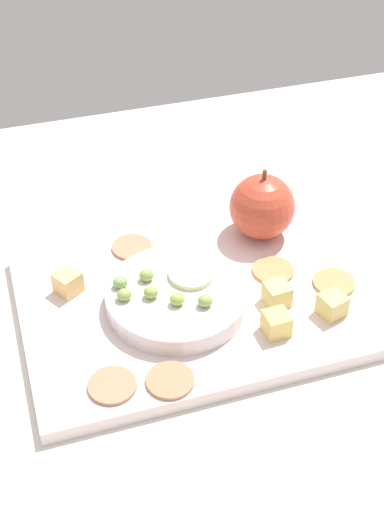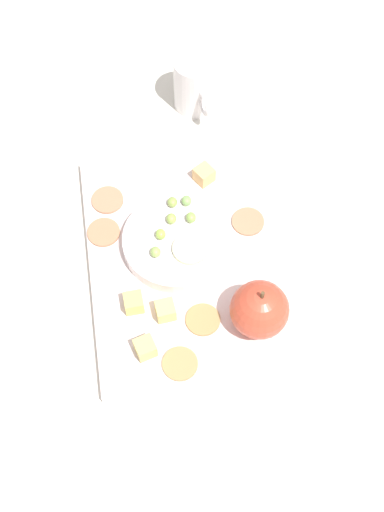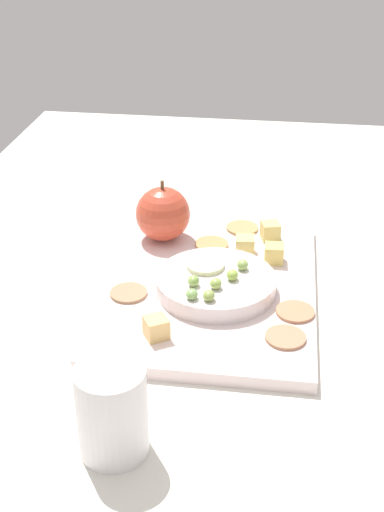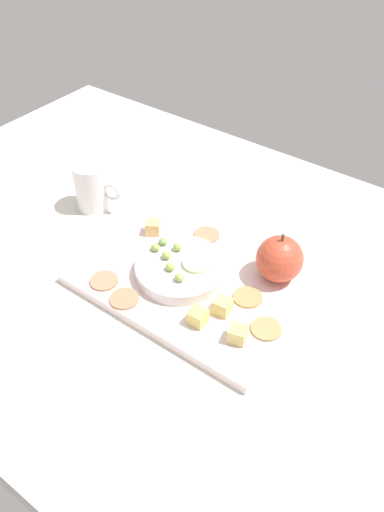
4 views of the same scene
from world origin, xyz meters
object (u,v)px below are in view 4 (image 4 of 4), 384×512
object	(u,v)px
cracker_1	(124,299)
serving_dish	(181,269)
grape_4	(170,267)
cracker_4	(207,235)
cheese_cube_3	(153,227)
apple_slice_0	(199,264)
cheese_cube_2	(223,306)
cup	(92,186)
cracker_2	(266,329)
grape_1	(166,255)
platter	(195,281)
cheese_cube_0	(238,334)
cracker_3	(248,297)
cracker_0	(104,281)
cheese_cube_1	(198,317)
grape_0	(177,247)
grape_2	(155,247)
grape_3	(181,278)
apple_whole	(280,259)
grape_5	(163,241)

from	to	relation	value
cracker_1	serving_dish	bearing A→B (deg)	-109.88
grape_4	cracker_4	bearing A→B (deg)	-82.18
cheese_cube_3	apple_slice_0	size ratio (longest dim) A/B	0.51
cheese_cube_2	cup	distance (cm)	39.21
cracker_1	cracker_2	distance (cm)	23.21
grape_1	platter	bearing A→B (deg)	-168.71
cheese_cube_0	cracker_3	xyz separation A→B (cm)	(3.33, -8.29, -1.08)
serving_dish	cracker_0	world-z (taller)	serving_dish
apple_slice_0	cheese_cube_3	bearing A→B (deg)	-16.76
serving_dish	cheese_cube_1	bearing A→B (deg)	140.83
cracker_2	grape_1	size ratio (longest dim) A/B	2.98
cracker_3	cracker_4	size ratio (longest dim) A/B	1.00
platter	grape_0	world-z (taller)	grape_0
grape_1	grape_4	bearing A→B (deg)	141.42
platter	cheese_cube_2	world-z (taller)	cheese_cube_2
cracker_3	grape_2	distance (cm)	18.15
cracker_2	grape_0	distance (cm)	21.33
serving_dish	cheese_cube_2	xyz separation A→B (cm)	(-10.53, 2.98, 0.17)
serving_dish	grape_3	size ratio (longest dim) A/B	9.62
cheese_cube_2	cracker_0	bearing A→B (deg)	17.45
cheese_cube_0	cup	bearing A→B (deg)	-17.17
cracker_1	grape_0	distance (cm)	13.13
grape_0	grape_2	distance (cm)	3.80
apple_whole	cracker_2	distance (cm)	12.75
cracker_4	grape_5	xyz separation A→B (cm)	(3.28, 8.67, 2.67)
cracker_3	cup	world-z (taller)	cup
grape_4	apple_slice_0	size ratio (longest dim) A/B	0.32
cheese_cube_2	grape_3	world-z (taller)	grape_3
cracker_0	cracker_1	world-z (taller)	same
cheese_cube_2	grape_4	xyz separation A→B (cm)	(11.09, -0.83, 1.63)
serving_dish	cracker_3	distance (cm)	12.37
cracker_1	cracker_3	size ratio (longest dim) A/B	1.00
apple_whole	cup	bearing A→B (deg)	3.30
cheese_cube_1	apple_slice_0	distance (cm)	10.77
cracker_0	grape_4	xyz separation A→B (cm)	(-8.70, -7.05, 2.72)
platter	grape_3	size ratio (longest dim) A/B	23.60
grape_5	cup	xyz separation A→B (cm)	(21.73, -4.58, 0.29)
cheese_cube_0	apple_whole	bearing A→B (deg)	-82.63
platter	cheese_cube_2	bearing A→B (deg)	154.97
cracker_0	cracker_4	bearing A→B (deg)	-108.86
cheese_cube_2	apple_slice_0	distance (cm)	9.23
apple_slice_0	cup	distance (cm)	30.47
cracker_4	apple_slice_0	world-z (taller)	apple_slice_0
cracker_0	grape_0	distance (cm)	13.73
grape_2	grape_3	xyz separation A→B (cm)	(-8.19, 3.46, 0.05)
cup	cheese_cube_0	bearing A→B (deg)	162.83
cheese_cube_0	grape_1	distance (cm)	19.44
serving_dish	cheese_cube_3	xyz separation A→B (cm)	(10.91, -5.77, 0.17)
apple_whole	cracker_1	xyz separation A→B (cm)	(17.20, 19.53, -3.78)
cheese_cube_3	grape_2	size ratio (longest dim) A/B	1.59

